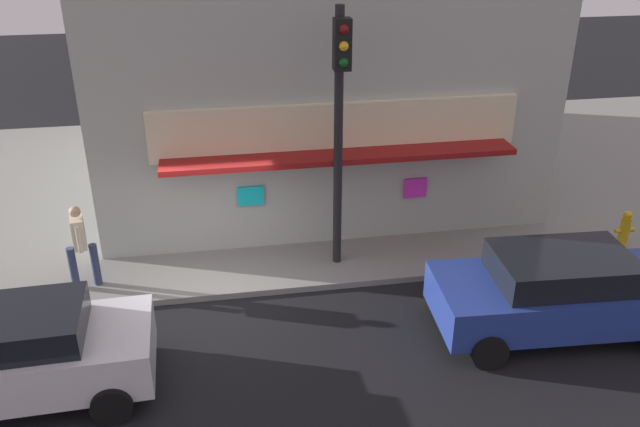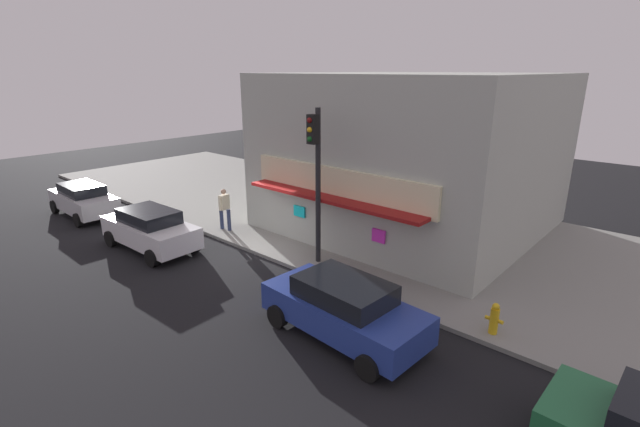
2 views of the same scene
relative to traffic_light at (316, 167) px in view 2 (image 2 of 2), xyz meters
name	(u,v)px [view 2 (image 2 of 2)]	position (x,y,z in m)	size (l,w,h in m)	color
ground_plane	(252,253)	(-2.57, -0.83, -3.58)	(58.15, 58.15, 0.00)	black
sidewalk	(345,217)	(-2.57, 4.90, -3.51)	(38.77, 11.45, 0.13)	gray
corner_building	(412,151)	(0.15, 5.97, -0.23)	(10.38, 10.79, 6.42)	#ADB2A8
traffic_light	(316,167)	(0.00, 0.00, 0.00)	(0.32, 0.58, 5.39)	black
fire_hydrant	(494,319)	(6.50, -0.33, -3.02)	(0.46, 0.22, 0.87)	gold
trash_can	(265,217)	(-4.24, 1.36, -3.02)	(0.51, 0.51, 0.84)	#2D2D2D
pedestrian	(224,207)	(-5.20, -0.03, -2.45)	(0.60, 0.59, 1.79)	navy
parked_car_white	(150,229)	(-5.83, -3.10, -2.75)	(4.36, 2.13, 1.60)	silver
parked_car_blue	(344,308)	(3.53, -2.85, -2.75)	(4.58, 2.30, 1.60)	navy
parked_car_silver	(83,199)	(-12.13, -3.07, -2.77)	(4.27, 2.02, 1.55)	#B7B7BC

